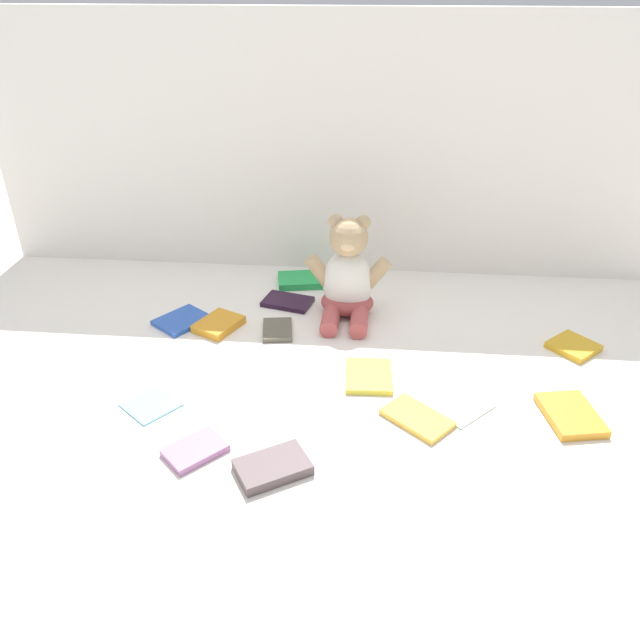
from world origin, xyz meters
TOP-DOWN VIEW (x-y plane):
  - ground_plane at (0.00, 0.00)m, footprint 3.20×3.20m
  - backdrop_drape at (0.00, 0.39)m, footprint 1.82×0.03m
  - teddy_bear at (0.07, 0.11)m, footprint 0.21×0.18m
  - book_case_0 at (0.13, -0.16)m, footprint 0.10×0.12m
  - book_case_1 at (0.31, -0.24)m, footprint 0.14×0.14m
  - book_case_2 at (-0.33, 0.03)m, footprint 0.15×0.15m
  - book_case_3 at (0.58, -0.01)m, footprint 0.13×0.13m
  - book_case_4 at (-0.17, -0.42)m, footprint 0.12×0.12m
  - book_case_5 at (-0.03, -0.45)m, footprint 0.14×0.13m
  - book_case_6 at (-0.09, 0.15)m, footprint 0.14×0.11m
  - book_case_7 at (-0.23, 0.01)m, footprint 0.12×0.13m
  - book_case_8 at (-0.30, -0.29)m, footprint 0.13×0.13m
  - book_case_9 at (-0.06, 0.27)m, footprint 0.14×0.11m
  - book_case_10 at (0.22, -0.29)m, footprint 0.15×0.14m
  - book_case_11 at (-0.09, 0.01)m, footprint 0.08×0.11m
  - book_case_12 at (0.51, -0.26)m, footprint 0.12×0.14m

SIDE VIEW (x-z plane):
  - ground_plane at x=0.00m, z-range 0.00..0.00m
  - book_case_8 at x=-0.30m, z-range 0.00..0.01m
  - book_case_1 at x=0.31m, z-range 0.00..0.01m
  - book_case_11 at x=-0.09m, z-range 0.00..0.01m
  - book_case_2 at x=-0.33m, z-range 0.00..0.01m
  - book_case_10 at x=0.22m, z-range 0.00..0.01m
  - book_case_6 at x=-0.09m, z-range 0.00..0.01m
  - book_case_0 at x=0.13m, z-range 0.00..0.01m
  - book_case_4 at x=-0.17m, z-range 0.00..0.01m
  - book_case_3 at x=0.58m, z-range 0.00..0.01m
  - book_case_12 at x=0.51m, z-range 0.00..0.02m
  - book_case_9 at x=-0.06m, z-range 0.00..0.02m
  - book_case_7 at x=-0.23m, z-range 0.00..0.02m
  - book_case_5 at x=-0.03m, z-range 0.00..0.02m
  - teddy_bear at x=0.07m, z-range -0.03..0.22m
  - backdrop_drape at x=0.00m, z-range 0.00..0.67m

